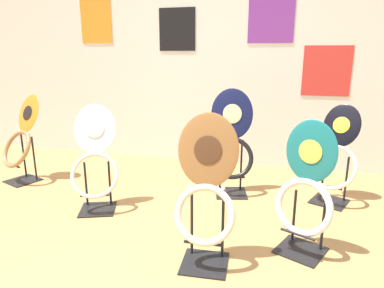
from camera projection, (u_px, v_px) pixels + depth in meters
wall_back at (215, 49)px, 3.82m from camera, size 8.00×0.07×2.60m
toilet_seat_display_teal_sax at (305, 194)px, 2.14m from camera, size 0.39×0.37×0.87m
toilet_seat_display_white_plain at (95, 160)px, 2.78m from camera, size 0.47×0.46×0.86m
toilet_seat_display_navy_moon at (232, 147)px, 3.07m from camera, size 0.43×0.37×0.96m
toilet_seat_display_woodgrain at (206, 197)px, 2.02m from camera, size 0.38×0.31×0.93m
toilet_seat_display_orange_sun at (21, 141)px, 3.40m from camera, size 0.47×0.47×0.86m
toilet_seat_display_jazz_black at (335, 157)px, 2.91m from camera, size 0.46×0.46×0.84m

